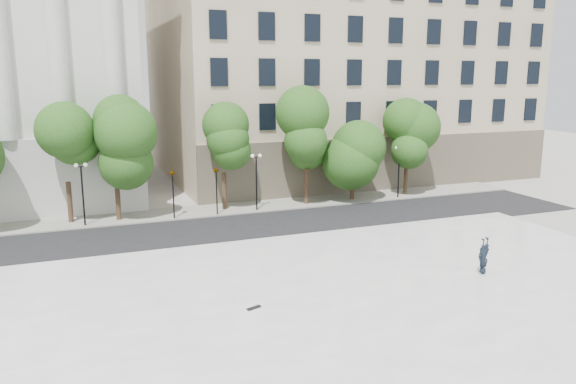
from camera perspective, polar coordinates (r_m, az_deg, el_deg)
name	(u,v)px	position (r m, az deg, el deg)	size (l,w,h in m)	color
ground	(296,356)	(22.17, 0.80, -16.35)	(160.00, 160.00, 0.00)	#A7A59E
plaza	(269,319)	(24.58, -1.91, -12.81)	(44.00, 22.00, 0.45)	white
street	(195,234)	(38.30, -9.44, -4.22)	(60.00, 8.00, 0.02)	black
far_sidewalk	(178,213)	(43.99, -11.09, -2.12)	(60.00, 4.00, 0.12)	#A19E95
building_east	(331,69)	(63.26, 4.39, 12.36)	(36.00, 26.15, 23.00)	beige
traffic_light_west	(172,170)	(41.52, -11.68, 2.17)	(0.62, 1.79, 4.20)	black
traffic_light_east	(216,168)	(42.17, -7.32, 2.46)	(0.49, 1.76, 4.20)	black
person_lying	(483,269)	(30.75, 19.17, -7.38)	(0.69, 0.45, 1.88)	black
skateboard	(254,308)	(25.08, -3.49, -11.66)	(0.69, 0.18, 0.07)	black
street_trees	(172,146)	(42.59, -11.69, 4.58)	(44.43, 4.90, 8.08)	#382619
lamp_posts	(185,177)	(42.08, -10.44, 1.48)	(36.58, 0.28, 4.56)	black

